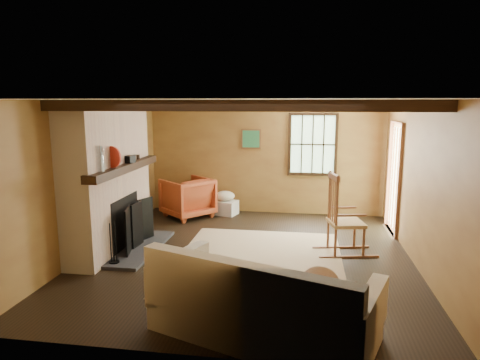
% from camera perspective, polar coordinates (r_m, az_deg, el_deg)
% --- Properties ---
extents(ground, '(5.50, 5.50, 0.00)m').
position_cam_1_polar(ground, '(6.81, 1.01, -10.03)').
color(ground, black).
rests_on(ground, ground).
extents(room_envelope, '(5.02, 5.52, 2.44)m').
position_cam_1_polar(room_envelope, '(6.66, 3.23, 3.97)').
color(room_envelope, olive).
rests_on(room_envelope, ground).
extents(fireplace, '(1.02, 2.30, 2.40)m').
position_cam_1_polar(fireplace, '(7.15, -16.92, -0.33)').
color(fireplace, '#AB6742').
rests_on(fireplace, ground).
extents(rug, '(2.50, 3.00, 0.01)m').
position_cam_1_polar(rug, '(6.60, 2.52, -10.69)').
color(rug, tan).
rests_on(rug, ground).
extents(rocking_chair, '(1.02, 0.67, 1.30)m').
position_cam_1_polar(rocking_chair, '(6.95, 13.59, -5.19)').
color(rocking_chair, tan).
rests_on(rocking_chair, ground).
extents(sofa, '(2.48, 1.72, 0.92)m').
position_cam_1_polar(sofa, '(4.51, 2.80, -16.61)').
color(sofa, silver).
rests_on(sofa, ground).
extents(firewood_pile, '(0.62, 0.11, 0.22)m').
position_cam_1_polar(firewood_pile, '(9.66, -8.93, -3.33)').
color(firewood_pile, brown).
rests_on(firewood_pile, ground).
extents(laundry_basket, '(0.58, 0.50, 0.30)m').
position_cam_1_polar(laundry_basket, '(9.18, -2.02, -3.68)').
color(laundry_basket, silver).
rests_on(laundry_basket, ground).
extents(basket_pillow, '(0.52, 0.47, 0.21)m').
position_cam_1_polar(basket_pillow, '(9.12, -2.03, -2.13)').
color(basket_pillow, silver).
rests_on(basket_pillow, laundry_basket).
extents(armchair, '(1.27, 1.27, 0.83)m').
position_cam_1_polar(armchair, '(8.99, -7.01, -2.32)').
color(armchair, '#BF6026').
rests_on(armchair, ground).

